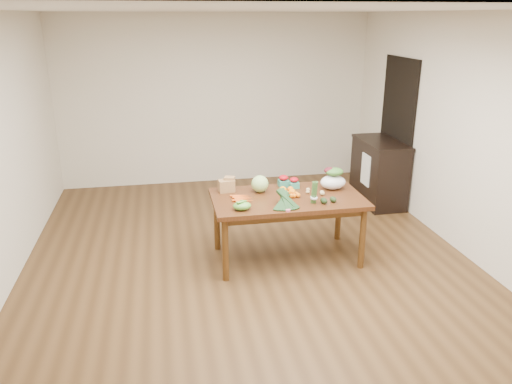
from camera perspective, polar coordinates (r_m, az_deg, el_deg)
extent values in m
plane|color=#54381D|center=(5.76, -0.82, -7.80)|extent=(6.00, 6.00, 0.00)
cube|color=white|center=(5.12, -0.97, 20.13)|extent=(5.00, 6.00, 0.02)
cube|color=silver|center=(8.19, -4.61, 10.38)|extent=(5.00, 0.02, 2.70)
cube|color=silver|center=(2.58, 11.05, -11.09)|extent=(5.00, 0.02, 2.70)
cube|color=silver|center=(6.21, 22.59, 5.99)|extent=(0.02, 6.00, 2.70)
cube|color=#4C2411|center=(5.67, 3.55, -4.11)|extent=(1.67, 0.93, 0.75)
cube|color=black|center=(7.62, 15.74, 6.71)|extent=(0.02, 1.00, 2.10)
cube|color=black|center=(7.57, 13.88, 2.24)|extent=(0.52, 1.02, 0.94)
cube|color=white|center=(7.35, 12.42, 2.50)|extent=(0.02, 0.28, 0.45)
sphere|color=#ABDD7F|center=(5.64, 0.45, 0.94)|extent=(0.19, 0.19, 0.19)
sphere|color=orange|center=(5.60, 3.08, 0.20)|extent=(0.09, 0.09, 0.09)
sphere|color=orange|center=(5.67, 3.96, 0.31)|extent=(0.07, 0.07, 0.07)
sphere|color=orange|center=(5.55, 4.16, -0.04)|extent=(0.08, 0.08, 0.08)
ellipsoid|color=green|center=(5.14, -1.61, -1.60)|extent=(0.19, 0.14, 0.09)
ellipsoid|color=tan|center=(5.64, 5.94, 0.00)|extent=(0.05, 0.04, 0.04)
ellipsoid|color=tan|center=(5.62, 6.74, -0.08)|extent=(0.05, 0.05, 0.04)
ellipsoid|color=tan|center=(5.66, 7.54, -0.01)|extent=(0.05, 0.04, 0.04)
ellipsoid|color=tan|center=(5.72, 5.97, 0.28)|extent=(0.05, 0.04, 0.04)
ellipsoid|color=tan|center=(5.61, 7.60, -0.16)|extent=(0.05, 0.05, 0.04)
ellipsoid|color=black|center=(5.36, 7.76, -0.99)|extent=(0.09, 0.11, 0.06)
ellipsoid|color=black|center=(5.42, 8.80, -0.85)|extent=(0.09, 0.11, 0.06)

